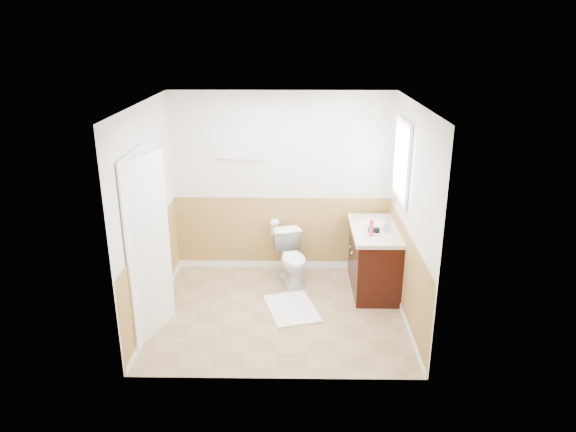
{
  "coord_description": "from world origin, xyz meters",
  "views": [
    {
      "loc": [
        0.19,
        -5.71,
        3.27
      ],
      "look_at": [
        0.1,
        0.25,
        1.15
      ],
      "focal_mm": 33.28,
      "sensor_mm": 36.0,
      "label": 1
    }
  ],
  "objects_px": {
    "lotion_bottle": "(371,228)",
    "soap_dispenser": "(387,225)",
    "bath_mat": "(292,308)",
    "toilet": "(292,258)",
    "vanity_cabinet": "(374,261)"
  },
  "relations": [
    {
      "from": "toilet",
      "to": "vanity_cabinet",
      "type": "height_order",
      "value": "vanity_cabinet"
    },
    {
      "from": "bath_mat",
      "to": "soap_dispenser",
      "type": "height_order",
      "value": "soap_dispenser"
    },
    {
      "from": "bath_mat",
      "to": "soap_dispenser",
      "type": "bearing_deg",
      "value": 21.41
    },
    {
      "from": "lotion_bottle",
      "to": "soap_dispenser",
      "type": "bearing_deg",
      "value": 36.47
    },
    {
      "from": "soap_dispenser",
      "to": "bath_mat",
      "type": "bearing_deg",
      "value": -158.59
    },
    {
      "from": "bath_mat",
      "to": "toilet",
      "type": "bearing_deg",
      "value": 90.0
    },
    {
      "from": "lotion_bottle",
      "to": "soap_dispenser",
      "type": "height_order",
      "value": "lotion_bottle"
    },
    {
      "from": "soap_dispenser",
      "to": "toilet",
      "type": "bearing_deg",
      "value": 166.35
    },
    {
      "from": "toilet",
      "to": "vanity_cabinet",
      "type": "distance_m",
      "value": 1.08
    },
    {
      "from": "toilet",
      "to": "soap_dispenser",
      "type": "bearing_deg",
      "value": -29.49
    },
    {
      "from": "soap_dispenser",
      "to": "lotion_bottle",
      "type": "bearing_deg",
      "value": -143.53
    },
    {
      "from": "vanity_cabinet",
      "to": "lotion_bottle",
      "type": "height_order",
      "value": "lotion_bottle"
    },
    {
      "from": "vanity_cabinet",
      "to": "soap_dispenser",
      "type": "xyz_separation_m",
      "value": [
        0.12,
        -0.11,
        0.54
      ]
    },
    {
      "from": "bath_mat",
      "to": "vanity_cabinet",
      "type": "distance_m",
      "value": 1.27
    },
    {
      "from": "bath_mat",
      "to": "vanity_cabinet",
      "type": "bearing_deg",
      "value": 28.38
    }
  ]
}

